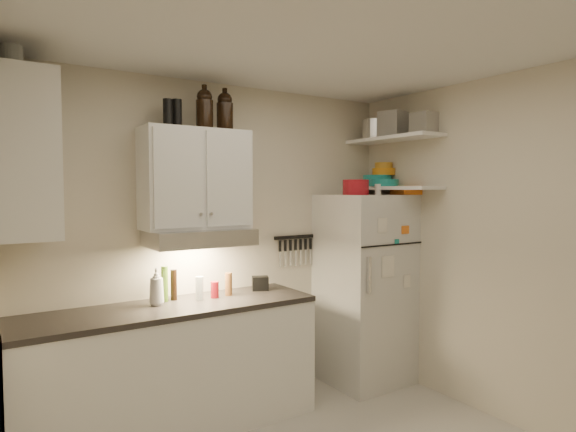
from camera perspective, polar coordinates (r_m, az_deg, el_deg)
ceiling at (r=2.83m, az=6.10°, el=20.91°), size 3.20×3.00×0.02m
back_wall at (r=4.01m, az=-7.79°, el=-3.27°), size 3.20×0.02×2.60m
left_wall at (r=2.14m, az=-30.41°, el=-9.34°), size 0.02×3.00×2.60m
right_wall at (r=3.94m, az=24.53°, el=-3.65°), size 0.02×3.00×2.60m
base_cabinet at (r=3.72m, az=-13.59°, el=-17.48°), size 2.10×0.60×0.88m
countertop at (r=3.59m, az=-13.69°, el=-10.59°), size 2.10×0.62×0.04m
upper_cabinet at (r=3.70m, az=-10.90°, el=4.31°), size 0.80×0.33×0.75m
side_cabinet at (r=3.31m, az=-28.64°, el=6.29°), size 0.33×0.55×1.00m
range_hood at (r=3.66m, az=-10.45°, el=-2.49°), size 0.76×0.46×0.12m
fridge at (r=4.48m, az=9.05°, el=-8.43°), size 0.70×0.68×1.70m
shelf_hi at (r=4.45m, az=12.32°, el=8.93°), size 0.30×0.95×0.03m
shelf_lo at (r=4.43m, az=12.25°, el=3.26°), size 0.30×0.95×0.03m
knife_strip at (r=4.33m, az=0.78°, el=-2.50°), size 0.42×0.02×0.03m
dutch_oven at (r=4.21m, az=8.03°, el=3.39°), size 0.27×0.27×0.13m
book_stack at (r=4.42m, az=13.80°, el=2.97°), size 0.23×0.27×0.08m
spice_jar at (r=4.34m, az=10.62°, el=3.12°), size 0.08×0.08×0.10m
stock_pot at (r=4.61m, az=10.33°, el=10.04°), size 0.33×0.33×0.18m
tin_a at (r=4.47m, az=12.37°, el=10.55°), size 0.27×0.25×0.22m
tin_b at (r=4.31m, az=15.87°, el=10.50°), size 0.19×0.19×0.18m
bowl_teal at (r=4.62m, az=10.54°, el=4.12°), size 0.27×0.27×0.11m
bowl_orange at (r=4.62m, az=11.26°, el=5.17°), size 0.21×0.21×0.06m
bowl_yellow at (r=4.63m, az=11.27°, el=5.90°), size 0.17×0.17×0.05m
plates at (r=4.45m, az=11.35°, el=3.87°), size 0.26×0.26×0.06m
growler_a at (r=3.71m, az=-9.87°, el=12.45°), size 0.13×0.13×0.30m
growler_b at (r=3.80m, az=-7.49°, el=12.23°), size 0.14×0.14×0.30m
thermos_a at (r=3.68m, az=-13.02°, el=11.76°), size 0.08×0.08×0.20m
thermos_b at (r=3.62m, az=-14.07°, el=11.80°), size 0.08×0.08×0.19m
side_jar at (r=3.43m, az=-29.97°, el=16.07°), size 0.16×0.16×0.17m
soap_bottle at (r=3.59m, az=-15.32°, el=-7.82°), size 0.15×0.15×0.30m
pepper_mill at (r=3.81m, az=-7.06°, el=-8.02°), size 0.06×0.06×0.18m
oil_bottle at (r=3.69m, az=-14.42°, el=-7.81°), size 0.06×0.06×0.26m
vinegar_bottle at (r=3.73m, az=-13.38°, el=-7.94°), size 0.06×0.06×0.23m
clear_bottle at (r=3.70m, az=-10.45°, el=-8.41°), size 0.07×0.07×0.18m
red_jar at (r=3.75m, az=-8.68°, el=-8.63°), size 0.06×0.06×0.13m
caddy at (r=3.99m, az=-3.32°, el=-7.97°), size 0.16×0.14×0.11m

